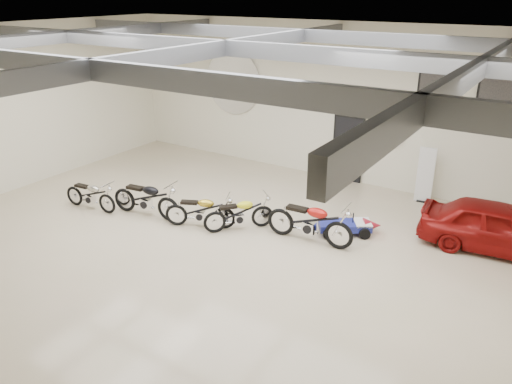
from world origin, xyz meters
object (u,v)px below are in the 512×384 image
Objects in this scene: motorcycle_black at (146,198)px; motorcycle_gold at (200,210)px; motorcycle_red at (309,221)px; banner_stand at (425,174)px; vintage_car at (498,227)px; motorcycle_yellow at (239,213)px; go_kart at (350,223)px; motorcycle_silver at (90,194)px.

motorcycle_gold is (1.70, 0.26, -0.07)m from motorcycle_black.
motorcycle_gold is at bearing -167.79° from motorcycle_red.
banner_stand is 3.10m from vintage_car.
motorcycle_gold is at bearing 154.75° from motorcycle_yellow.
motorcycle_yellow is 1.13× the size of go_kart.
motorcycle_red reaches higher than motorcycle_gold.
motorcycle_silver is 10.80m from vintage_car.
banner_stand is 0.94× the size of motorcycle_gold.
go_kart is at bearing -113.81° from banner_stand.
motorcycle_red reaches higher than motorcycle_black.
banner_stand is 8.07m from motorcycle_black.
banner_stand is 0.78× the size of motorcycle_red.
motorcycle_yellow is 1.89m from motorcycle_red.
vintage_car is at bearing -1.88° from motorcycle_gold.
banner_stand is at bearing 30.62° from motorcycle_silver.
motorcycle_gold is 0.83× the size of motorcycle_red.
vintage_car is at bearing -15.35° from go_kart.
motorcycle_silver is 1.09× the size of go_kart.
motorcycle_gold reaches higher than motorcycle_yellow.
banner_stand is 3.32m from go_kart.
motorcycle_gold is 1.04m from motorcycle_yellow.
motorcycle_red is at bearing -8.54° from motorcycle_gold.
motorcycle_yellow is at bearing 10.34° from motorcycle_silver.
motorcycle_black is at bearing -170.51° from motorcycle_red.
banner_stand reaches higher than motorcycle_silver.
banner_stand is 0.98× the size of motorcycle_silver.
motorcycle_yellow is 6.34m from vintage_car.
motorcycle_silver is at bearing 167.26° from go_kart.
motorcycle_red is at bearing 9.23° from motorcycle_silver.
motorcycle_black is 1.15× the size of motorcycle_yellow.
motorcycle_silver is 3.46m from motorcycle_gold.
motorcycle_yellow is at bearing 174.89° from go_kart.
motorcycle_silver reaches higher than go_kart.
motorcycle_silver is 0.84× the size of motorcycle_black.
go_kart is (2.55, 1.36, -0.18)m from motorcycle_yellow.
banner_stand is 5.72m from motorcycle_yellow.
go_kart is (-1.00, -3.12, -0.58)m from banner_stand.
banner_stand reaches higher than motorcycle_red.
motorcycle_yellow reaches higher than go_kart.
motorcycle_black is 0.59× the size of vintage_car.
motorcycle_black reaches higher than motorcycle_silver.
motorcycle_red is (1.85, 0.39, 0.10)m from motorcycle_yellow.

